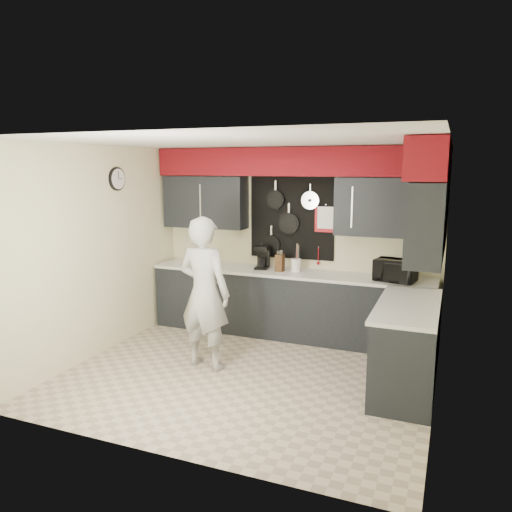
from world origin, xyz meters
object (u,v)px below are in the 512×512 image
at_px(person, 204,293).
at_px(utensil_crock, 296,265).
at_px(coffee_maker, 262,257).
at_px(microwave, 395,270).
at_px(knife_block, 280,263).

bearing_deg(person, utensil_crock, -107.94).
relative_size(utensil_crock, coffee_maker, 0.54).
distance_m(microwave, knife_block, 1.54).
height_order(knife_block, coffee_maker, coffee_maker).
height_order(microwave, knife_block, microwave).
relative_size(knife_block, utensil_crock, 1.33).
distance_m(knife_block, utensil_crock, 0.22).
bearing_deg(microwave, knife_block, -170.27).
bearing_deg(utensil_crock, microwave, -4.58).
xyz_separation_m(knife_block, utensil_crock, (0.21, 0.08, -0.03)).
xyz_separation_m(microwave, person, (-1.99, -1.34, -0.16)).
bearing_deg(microwave, coffee_maker, -172.97).
bearing_deg(utensil_crock, knife_block, -158.97).
xyz_separation_m(knife_block, person, (-0.45, -1.36, -0.14)).
relative_size(knife_block, person, 0.13).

